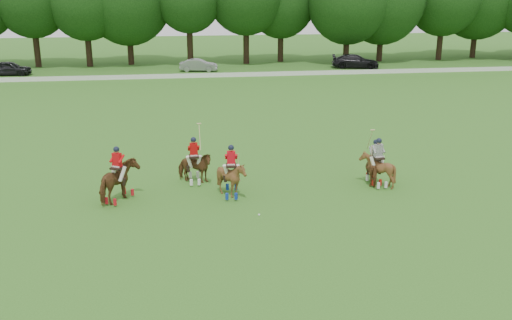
{
  "coord_description": "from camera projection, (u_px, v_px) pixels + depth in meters",
  "views": [
    {
      "loc": [
        -2.48,
        -20.02,
        8.87
      ],
      "look_at": [
        1.17,
        4.2,
        1.4
      ],
      "focal_mm": 40.0,
      "sensor_mm": 36.0,
      "label": 1
    }
  ],
  "objects": [
    {
      "name": "car_right",
      "position": [
        355.0,
        61.0,
        64.46
      ],
      "size": [
        5.63,
        3.37,
        1.53
      ],
      "primitive_type": "imported",
      "rotation": [
        0.0,
        0.0,
        1.32
      ],
      "color": "black",
      "rests_on": "ground"
    },
    {
      "name": "polo_stripe_a",
      "position": [
        374.0,
        168.0,
        26.58
      ],
      "size": [
        1.04,
        1.7,
        2.67
      ],
      "color": "#543216",
      "rests_on": "ground"
    },
    {
      "name": "polo_red_c",
      "position": [
        231.0,
        178.0,
        24.91
      ],
      "size": [
        1.49,
        1.64,
        2.35
      ],
      "color": "#543216",
      "rests_on": "ground"
    },
    {
      "name": "car_left",
      "position": [
        9.0,
        68.0,
        59.14
      ],
      "size": [
        4.49,
        2.04,
        1.5
      ],
      "primitive_type": "imported",
      "rotation": [
        0.0,
        0.0,
        1.51
      ],
      "color": "black",
      "rests_on": "ground"
    },
    {
      "name": "boundary_rail",
      "position": [
        195.0,
        76.0,
        57.75
      ],
      "size": [
        120.0,
        0.1,
        0.44
      ],
      "primitive_type": "cube",
      "color": "white",
      "rests_on": "ground"
    },
    {
      "name": "polo_red_a",
      "position": [
        119.0,
        181.0,
        24.32
      ],
      "size": [
        1.88,
        2.27,
        2.44
      ],
      "color": "#543216",
      "rests_on": "ground"
    },
    {
      "name": "polo_red_b",
      "position": [
        194.0,
        167.0,
        26.65
      ],
      "size": [
        1.5,
        1.28,
        2.76
      ],
      "color": "#543216",
      "rests_on": "ground"
    },
    {
      "name": "polo_stripe_b",
      "position": [
        377.0,
        169.0,
        26.25
      ],
      "size": [
        1.42,
        1.56,
        2.28
      ],
      "color": "#543216",
      "rests_on": "ground"
    },
    {
      "name": "ground",
      "position": [
        242.0,
        228.0,
        21.87
      ],
      "size": [
        180.0,
        180.0,
        0.0
      ],
      "primitive_type": "plane",
      "color": "#33681D",
      "rests_on": "ground"
    },
    {
      "name": "car_mid",
      "position": [
        199.0,
        65.0,
        61.96
      ],
      "size": [
        4.23,
        2.01,
        1.34
      ],
      "primitive_type": "imported",
      "rotation": [
        0.0,
        0.0,
        1.42
      ],
      "color": "gray",
      "rests_on": "ground"
    },
    {
      "name": "polo_ball",
      "position": [
        259.0,
        215.0,
        22.99
      ],
      "size": [
        0.09,
        0.09,
        0.09
      ],
      "primitive_type": "sphere",
      "color": "white",
      "rests_on": "ground"
    }
  ]
}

